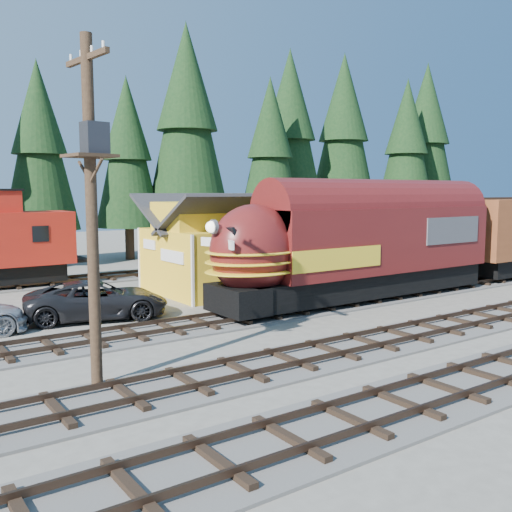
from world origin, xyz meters
TOP-DOWN VIEW (x-y plane):
  - ground at (0.00, 0.00)m, footprint 120.00×120.00m
  - track_siding at (10.00, 4.00)m, footprint 68.00×3.20m
  - track_spur at (-10.00, 18.00)m, footprint 32.00×3.20m
  - depot at (-0.00, 10.50)m, footprint 12.80×7.00m
  - conifer_backdrop at (4.87, 24.47)m, footprint 80.71×20.56m
  - locomotive at (0.87, 4.00)m, footprint 16.65×3.31m
  - utility_pole at (-13.44, -0.53)m, footprint 1.28×2.32m
  - pickup_truck_a at (-10.52, 7.66)m, footprint 6.39×4.17m

SIDE VIEW (x-z plane):
  - ground at x=0.00m, z-range 0.00..0.00m
  - track_siding at x=10.00m, z-range -0.11..0.22m
  - track_spur at x=-10.00m, z-range -0.11..0.22m
  - pickup_truck_a at x=-10.52m, z-range 0.00..1.64m
  - locomotive at x=0.87m, z-range 0.37..4.90m
  - depot at x=0.00m, z-range 0.31..5.61m
  - utility_pole at x=-13.44m, z-range 0.67..10.17m
  - conifer_backdrop at x=4.87m, z-range 1.82..19.10m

